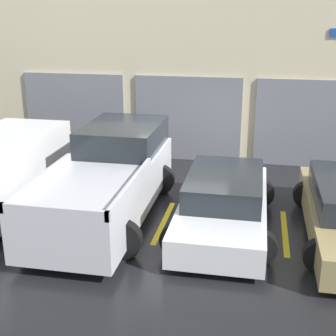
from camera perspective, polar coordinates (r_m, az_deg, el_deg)
name	(u,v)px	position (r m, az deg, el deg)	size (l,w,h in m)	color
ground_plane	(177,194)	(11.96, 1.13, -3.15)	(28.00, 28.00, 0.00)	black
shophouse_building	(196,77)	(14.49, 3.45, 11.01)	(15.08, 0.68, 5.16)	beige
pickup_truck	(109,178)	(10.65, -7.15, -1.18)	(2.48, 5.39, 1.82)	silver
sedan_white	(224,202)	(10.05, 6.84, -4.19)	(2.19, 4.40, 1.19)	white
parking_stripe_left	(53,213)	(11.18, -13.83, -5.31)	(0.12, 2.20, 0.01)	gold
parking_stripe_centre	(164,222)	(10.41, -0.53, -6.59)	(0.12, 2.20, 0.01)	gold
parking_stripe_right	(285,232)	(10.26, 14.06, -7.59)	(0.12, 2.20, 0.01)	gold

